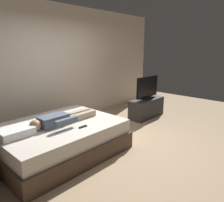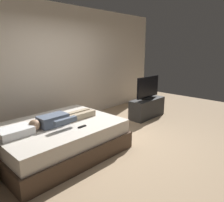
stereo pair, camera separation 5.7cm
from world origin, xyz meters
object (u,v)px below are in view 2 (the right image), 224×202
(bed, at_px, (59,138))
(person, at_px, (60,119))
(remote, at_px, (82,127))
(tv_stand, at_px, (147,108))
(pillow, at_px, (15,132))
(tv, at_px, (148,88))

(bed, xyz_separation_m, person, (0.03, -0.04, 0.36))
(bed, bearing_deg, person, -53.51)
(remote, relative_size, tv_stand, 0.14)
(tv_stand, bearing_deg, remote, -170.04)
(person, relative_size, remote, 8.40)
(tv_stand, bearing_deg, bed, -179.92)
(remote, distance_m, tv_stand, 2.61)
(tv_stand, bearing_deg, pillow, -179.94)
(tv, bearing_deg, pillow, -179.94)
(bed, distance_m, tv, 2.78)
(tv_stand, height_order, tv, tv)
(bed, height_order, tv_stand, bed)
(bed, xyz_separation_m, tv_stand, (2.73, 0.00, -0.01))
(person, relative_size, tv, 1.43)
(person, distance_m, tv_stand, 2.73)
(person, bearing_deg, tv_stand, 0.91)
(person, relative_size, tv_stand, 1.15)
(bed, xyz_separation_m, pillow, (-0.73, 0.00, 0.34))
(pillow, bearing_deg, tv, 0.06)
(bed, distance_m, person, 0.36)
(pillow, xyz_separation_m, tv_stand, (3.46, 0.00, -0.35))
(bed, xyz_separation_m, tv, (2.73, 0.00, 0.52))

